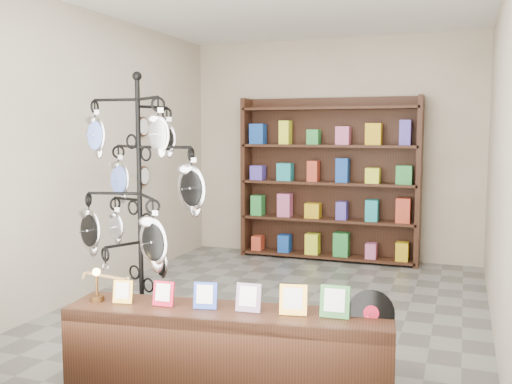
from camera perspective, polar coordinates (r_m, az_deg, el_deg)
ground at (r=5.80m, az=2.00°, el=-11.39°), size 5.00×5.00×0.00m
room_envelope at (r=5.54m, az=2.08°, el=7.20°), size 5.00×5.00×5.00m
display_tree at (r=4.44m, az=-11.57°, el=-0.22°), size 1.16×1.13×2.19m
front_shelf at (r=4.02m, az=-2.90°, el=-15.35°), size 2.25×0.74×0.78m
back_shelving at (r=7.78m, az=7.28°, el=0.77°), size 2.42×0.36×2.20m
wall_clocks at (r=7.10m, az=-11.22°, el=4.01°), size 0.03×0.24×0.84m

